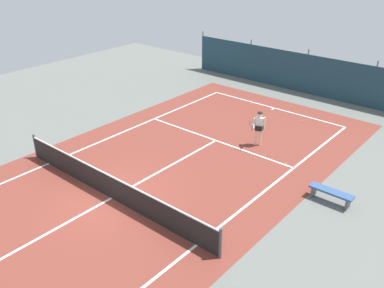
% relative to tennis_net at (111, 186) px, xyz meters
% --- Properties ---
extents(ground_plane, '(36.00, 36.00, 0.00)m').
position_rel_tennis_net_xyz_m(ground_plane, '(0.00, 0.00, -0.51)').
color(ground_plane, slate).
extents(court_surface, '(11.02, 26.60, 0.01)m').
position_rel_tennis_net_xyz_m(court_surface, '(0.00, 0.00, -0.51)').
color(court_surface, brown).
rests_on(court_surface, ground).
extents(tennis_net, '(10.12, 0.10, 1.10)m').
position_rel_tennis_net_xyz_m(tennis_net, '(0.00, 0.00, 0.00)').
color(tennis_net, black).
rests_on(tennis_net, ground).
extents(back_fence, '(16.30, 0.98, 2.70)m').
position_rel_tennis_net_xyz_m(back_fence, '(-0.00, 15.91, 0.16)').
color(back_fence, '#1E3D4C').
rests_on(back_fence, ground).
extents(tennis_player, '(0.56, 0.83, 1.64)m').
position_rel_tennis_net_xyz_m(tennis_player, '(1.77, 7.28, 0.45)').
color(tennis_player, beige).
rests_on(tennis_player, ground).
extents(tennis_ball_near_player, '(0.07, 0.07, 0.07)m').
position_rel_tennis_net_xyz_m(tennis_ball_near_player, '(2.07, 11.12, -0.48)').
color(tennis_ball_near_player, '#CCDB33').
rests_on(tennis_ball_near_player, ground).
extents(tennis_ball_midcourt, '(0.07, 0.07, 0.07)m').
position_rel_tennis_net_xyz_m(tennis_ball_midcourt, '(-1.34, 11.54, -0.48)').
color(tennis_ball_midcourt, '#CCDB33').
rests_on(tennis_ball_midcourt, ground).
extents(tennis_ball_by_sideline, '(0.07, 0.07, 0.07)m').
position_rel_tennis_net_xyz_m(tennis_ball_by_sideline, '(3.68, 6.50, -0.48)').
color(tennis_ball_by_sideline, '#CCDB33').
rests_on(tennis_ball_by_sideline, ground).
extents(courtside_bench, '(1.60, 0.40, 0.49)m').
position_rel_tennis_net_xyz_m(courtside_bench, '(6.31, 4.99, -0.14)').
color(courtside_bench, '#335184').
rests_on(courtside_bench, ground).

